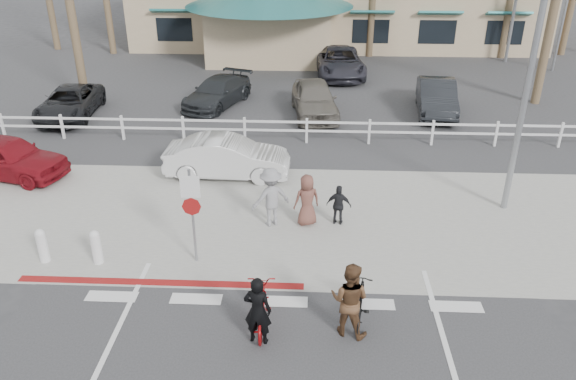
# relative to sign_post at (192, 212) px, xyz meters

# --- Properties ---
(ground) EXTENTS (140.00, 140.00, 0.00)m
(ground) POSITION_rel_sign_post_xyz_m (2.30, -2.20, -1.45)
(ground) COLOR #333335
(sidewalk_plaza) EXTENTS (22.00, 7.00, 0.01)m
(sidewalk_plaza) POSITION_rel_sign_post_xyz_m (2.30, 2.30, -1.44)
(sidewalk_plaza) COLOR gray
(sidewalk_plaza) RESTS_ON ground
(cross_street) EXTENTS (40.00, 5.00, 0.01)m
(cross_street) POSITION_rel_sign_post_xyz_m (2.30, 6.30, -1.45)
(cross_street) COLOR #333335
(cross_street) RESTS_ON ground
(parking_lot) EXTENTS (50.00, 16.00, 0.01)m
(parking_lot) POSITION_rel_sign_post_xyz_m (2.30, 15.80, -1.45)
(parking_lot) COLOR #333335
(parking_lot) RESTS_ON ground
(curb_red) EXTENTS (7.00, 0.25, 0.02)m
(curb_red) POSITION_rel_sign_post_xyz_m (-0.70, -1.00, -1.44)
(curb_red) COLOR maroon
(curb_red) RESTS_ON ground
(rail_fence) EXTENTS (29.40, 0.16, 1.00)m
(rail_fence) POSITION_rel_sign_post_xyz_m (2.80, 8.30, -0.95)
(rail_fence) COLOR silver
(rail_fence) RESTS_ON ground
(sign_post) EXTENTS (0.50, 0.10, 2.90)m
(sign_post) POSITION_rel_sign_post_xyz_m (0.00, 0.00, 0.00)
(sign_post) COLOR gray
(sign_post) RESTS_ON ground
(bollard_0) EXTENTS (0.26, 0.26, 0.95)m
(bollard_0) POSITION_rel_sign_post_xyz_m (-2.50, -0.20, -0.97)
(bollard_0) COLOR silver
(bollard_0) RESTS_ON ground
(bollard_1) EXTENTS (0.26, 0.26, 0.95)m
(bollard_1) POSITION_rel_sign_post_xyz_m (-3.90, -0.20, -0.97)
(bollard_1) COLOR silver
(bollard_1) RESTS_ON ground
(streetlight_0) EXTENTS (0.60, 2.00, 9.00)m
(streetlight_0) POSITION_rel_sign_post_xyz_m (8.80, 3.30, 3.05)
(streetlight_0) COLOR gray
(streetlight_0) RESTS_ON ground
(info_sign) EXTENTS (1.20, 0.16, 5.60)m
(info_sign) POSITION_rel_sign_post_xyz_m (16.30, 19.80, 1.35)
(info_sign) COLOR navy
(info_sign) RESTS_ON ground
(bike_red) EXTENTS (0.68, 1.77, 0.91)m
(bike_red) POSITION_rel_sign_post_xyz_m (1.90, -2.41, -0.99)
(bike_red) COLOR maroon
(bike_red) RESTS_ON ground
(rider_red) EXTENTS (0.64, 0.48, 1.60)m
(rider_red) POSITION_rel_sign_post_xyz_m (1.89, -2.93, -0.65)
(rider_red) COLOR black
(rider_red) RESTS_ON ground
(bike_black) EXTENTS (0.65, 1.57, 0.92)m
(bike_black) POSITION_rel_sign_post_xyz_m (4.06, -2.12, -0.99)
(bike_black) COLOR black
(bike_black) RESTS_ON ground
(rider_black) EXTENTS (1.02, 0.90, 1.73)m
(rider_black) POSITION_rel_sign_post_xyz_m (3.78, -2.56, -0.58)
(rider_black) COLOR brown
(rider_black) RESTS_ON ground
(pedestrian_a) EXTENTS (1.31, 1.11, 1.75)m
(pedestrian_a) POSITION_rel_sign_post_xyz_m (1.79, 1.97, -0.57)
(pedestrian_a) COLOR gray
(pedestrian_a) RESTS_ON ground
(pedestrian_child) EXTENTS (0.75, 0.41, 1.22)m
(pedestrian_child) POSITION_rel_sign_post_xyz_m (3.72, 2.09, -0.84)
(pedestrian_child) COLOR black
(pedestrian_child) RESTS_ON ground
(pedestrian_b) EXTENTS (0.87, 0.71, 1.54)m
(pedestrian_b) POSITION_rel_sign_post_xyz_m (2.81, 2.04, -0.68)
(pedestrian_b) COLOR brown
(pedestrian_b) RESTS_ON ground
(car_white_sedan) EXTENTS (4.20, 1.54, 1.37)m
(car_white_sedan) POSITION_rel_sign_post_xyz_m (0.08, 5.18, -0.76)
(car_white_sedan) COLOR silver
(car_white_sedan) RESTS_ON ground
(car_red_compact) EXTENTS (4.43, 2.65, 1.41)m
(car_red_compact) POSITION_rel_sign_post_xyz_m (-7.32, 4.83, -0.74)
(car_red_compact) COLOR maroon
(car_red_compact) RESTS_ON ground
(lot_car_0) EXTENTS (2.42, 4.67, 1.26)m
(lot_car_0) POSITION_rel_sign_post_xyz_m (-7.64, 10.92, -0.82)
(lot_car_0) COLOR black
(lot_car_0) RESTS_ON ground
(lot_car_1) EXTENTS (3.20, 4.70, 1.26)m
(lot_car_1) POSITION_rel_sign_post_xyz_m (-1.48, 12.75, -0.82)
(lot_car_1) COLOR #212427
(lot_car_1) RESTS_ON ground
(lot_car_2) EXTENTS (2.33, 4.62, 1.51)m
(lot_car_2) POSITION_rel_sign_post_xyz_m (2.98, 11.57, -0.69)
(lot_car_2) COLOR #656057
(lot_car_2) RESTS_ON ground
(lot_car_3) EXTENTS (2.00, 4.57, 1.46)m
(lot_car_3) POSITION_rel_sign_post_xyz_m (8.34, 12.11, -0.72)
(lot_car_3) COLOR black
(lot_car_3) RESTS_ON ground
(lot_car_5) EXTENTS (2.87, 5.50, 1.48)m
(lot_car_5) POSITION_rel_sign_post_xyz_m (4.28, 18.25, -0.71)
(lot_car_5) COLOR #2B2B34
(lot_car_5) RESTS_ON ground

